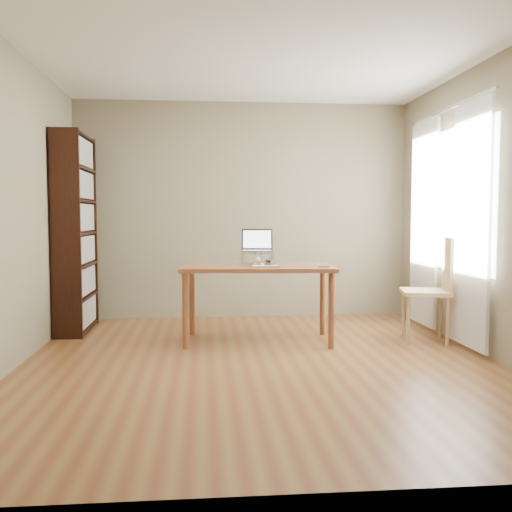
{
  "coord_description": "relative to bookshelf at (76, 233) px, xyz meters",
  "views": [
    {
      "loc": [
        -0.47,
        -4.67,
        1.23
      ],
      "look_at": [
        0.03,
        0.83,
        0.85
      ],
      "focal_mm": 40.0,
      "sensor_mm": 36.0,
      "label": 1
    }
  ],
  "objects": [
    {
      "name": "desk",
      "position": [
        1.89,
        -0.7,
        -0.39
      ],
      "size": [
        1.53,
        0.85,
        0.75
      ],
      "rotation": [
        0.0,
        0.0,
        -0.08
      ],
      "color": "brown",
      "rests_on": "ground"
    },
    {
      "name": "bookshelf",
      "position": [
        0.0,
        0.0,
        0.0
      ],
      "size": [
        0.3,
        0.9,
        2.1
      ],
      "color": "black",
      "rests_on": "ground"
    },
    {
      "name": "coaster",
      "position": [
        2.5,
        -0.92,
        -0.3
      ],
      "size": [
        0.11,
        0.11,
        0.01
      ],
      "primitive_type": "cylinder",
      "color": "brown",
      "rests_on": "desk"
    },
    {
      "name": "room",
      "position": [
        1.86,
        -1.54,
        0.25
      ],
      "size": [
        4.04,
        4.54,
        2.64
      ],
      "color": "brown",
      "rests_on": "ground"
    },
    {
      "name": "cat",
      "position": [
        1.92,
        -0.59,
        -0.23
      ],
      "size": [
        0.25,
        0.48,
        0.15
      ],
      "rotation": [
        0.0,
        0.0,
        -0.21
      ],
      "color": "#413A33",
      "rests_on": "desk"
    },
    {
      "name": "chair",
      "position": [
        3.61,
        -0.83,
        -0.49
      ],
      "size": [
        0.54,
        0.54,
        1.02
      ],
      "rotation": [
        0.0,
        0.0,
        -0.23
      ],
      "color": "tan",
      "rests_on": "ground"
    },
    {
      "name": "laptop",
      "position": [
        1.89,
        -0.57,
        -0.11
      ],
      "size": [
        0.33,
        0.28,
        0.22
      ],
      "rotation": [
        0.0,
        0.0,
        -0.08
      ],
      "color": "silver",
      "rests_on": "laptop_stand"
    },
    {
      "name": "keyboard",
      "position": [
        1.93,
        -0.92,
        -0.29
      ],
      "size": [
        0.27,
        0.13,
        0.02
      ],
      "rotation": [
        0.0,
        0.0,
        0.08
      ],
      "color": "silver",
      "rests_on": "desk"
    },
    {
      "name": "curtains",
      "position": [
        3.75,
        -0.75,
        0.12
      ],
      "size": [
        0.03,
        1.9,
        2.25
      ],
      "color": "white",
      "rests_on": "ground"
    },
    {
      "name": "laptop_stand",
      "position": [
        1.89,
        -0.62,
        -0.22
      ],
      "size": [
        0.32,
        0.25,
        0.13
      ],
      "rotation": [
        0.0,
        0.0,
        -0.08
      ],
      "color": "silver",
      "rests_on": "desk"
    }
  ]
}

